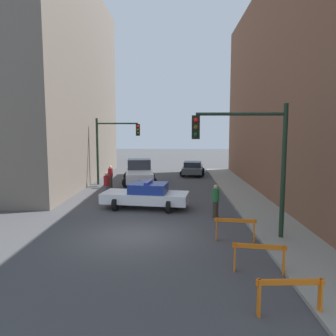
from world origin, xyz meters
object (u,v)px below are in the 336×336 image
Objects in this scene: parked_car_near at (193,168)px; barrier_mid at (259,253)px; police_car at (146,195)px; pedestrian_sidewalk at (216,201)px; barrier_back at (235,226)px; barrier_front at (290,291)px; pedestrian_corner at (110,176)px; white_truck at (139,172)px; traffic_light_far at (111,142)px; traffic_light_near at (254,151)px; pedestrian_crossing at (107,185)px.

barrier_mid is (0.91, -21.36, -0.06)m from parked_car_near.
pedestrian_sidewalk is (3.60, -1.89, 0.14)m from police_car.
barrier_front is at bearing -86.19° from barrier_back.
pedestrian_corner reaches higher than barrier_back.
white_truck is 3.50× the size of barrier_front.
traffic_light_far reaches higher than parked_car_near.
parked_car_near is at bearing 45.39° from pedestrian_sidewalk.
police_car reaches higher than barrier_mid.
barrier_mid is (0.56, -6.26, -0.24)m from pedestrian_sidewalk.
barrier_mid is at bearing 93.30° from barrier_front.
pedestrian_corner is at bearing 121.58° from barrier_back.
barrier_front is at bearing -93.56° from traffic_light_near.
barrier_mid is (7.57, -15.89, -2.78)m from traffic_light_far.
barrier_back is (5.23, -13.55, -0.29)m from white_truck.
pedestrian_corner reaches higher than barrier_front.
barrier_front is (7.01, -12.96, -0.24)m from pedestrian_crossing.
pedestrian_sidewalk is 1.04× the size of barrier_front.
white_truck is at bearing 108.38° from barrier_mid.
traffic_light_near is at bearing 81.30° from barrier_mid.
traffic_light_near reaches higher than pedestrian_sidewalk.
pedestrian_crossing is 12.68m from barrier_mid.
parked_car_near is at bearing 94.30° from traffic_light_near.
traffic_light_near is at bearing 41.52° from pedestrian_corner.
pedestrian_sidewalk is (0.36, -15.10, 0.19)m from parked_car_near.
traffic_light_near is 3.26× the size of barrier_back.
parked_car_near is at bearing -5.37° from police_car.
pedestrian_sidewalk is at bearing 94.60° from barrier_front.
pedestrian_crossing reaches higher than barrier_back.
traffic_light_far is 3.25× the size of barrier_front.
parked_car_near is at bearing 92.17° from barrier_back.
parked_car_near is 2.68× the size of pedestrian_crossing.
parked_car_near is 2.78× the size of barrier_front.
barrier_mid and barrier_back have the same top height.
police_car is at bearing 34.07° from pedestrian_corner.
pedestrian_crossing is (-5.96, -10.71, 0.19)m from parked_car_near.
police_car is 9.15m from barrier_mid.
barrier_back is (7.36, -13.05, -2.78)m from traffic_light_far.
pedestrian_corner is 1.04× the size of barrier_front.
traffic_light_far is 3.13× the size of pedestrian_corner.
police_car is at bearing 117.02° from barrier_mid.
traffic_light_far is 12.18m from pedestrian_sidewalk.
pedestrian_sidewalk is at bearing -129.90° from pedestrian_crossing.
police_car is 13.60m from parked_car_near.
white_truck reaches higher than police_car.
police_car is at bearing -66.22° from traffic_light_far.
police_car is 3.10× the size of barrier_mid.
barrier_back is at bearing 94.23° from barrier_mid.
pedestrian_corner and pedestrian_sidewalk have the same top height.
pedestrian_crossing is at bearing 14.90° from pedestrian_corner.
pedestrian_crossing is 1.00× the size of pedestrian_corner.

